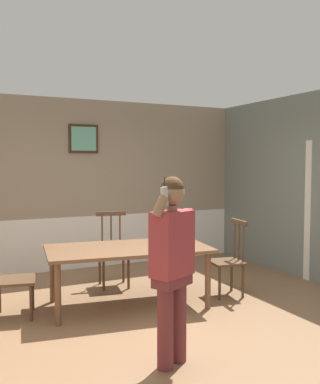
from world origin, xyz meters
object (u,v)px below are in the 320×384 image
at_px(dining_table, 128,253).
at_px(chair_by_doorway, 11,277).
at_px(chair_near_window, 229,260).
at_px(person_figure, 173,259).
at_px(chair_at_table_head, 113,252).

xyz_separation_m(dining_table, chair_by_doorway, (-1.36, 0.19, -0.20)).
bearing_deg(chair_near_window, chair_by_doorway, 90.92).
bearing_deg(person_figure, chair_near_window, -163.25).
relative_size(dining_table, person_figure, 1.27).
height_order(dining_table, chair_by_doorway, chair_by_doorway).
relative_size(chair_at_table_head, person_figure, 0.64).
xyz_separation_m(dining_table, chair_at_table_head, (0.13, 0.90, -0.17)).
bearing_deg(dining_table, chair_at_table_head, 81.94).
bearing_deg(chair_near_window, chair_at_table_head, 57.37).
xyz_separation_m(chair_near_window, person_figure, (-1.60, -1.46, 0.46)).
distance_m(chair_at_table_head, person_figure, 2.62).
distance_m(dining_table, chair_at_table_head, 0.93).
relative_size(dining_table, chair_at_table_head, 1.99).
bearing_deg(chair_by_doorway, chair_near_window, 93.97).
height_order(chair_near_window, chair_by_doorway, chair_near_window).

